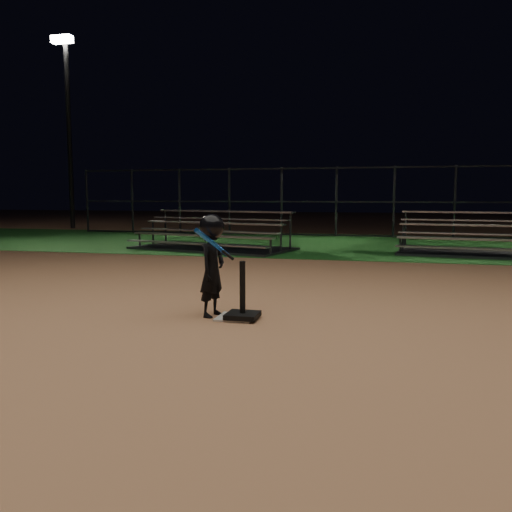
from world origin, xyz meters
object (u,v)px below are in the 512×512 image
(bleacher_left, at_px, (212,242))
(bleacher_right, at_px, (489,246))
(home_plate, at_px, (236,317))
(child_batter, at_px, (212,262))
(light_pole_left, at_px, (68,116))
(batting_tee, at_px, (243,308))

(bleacher_left, xyz_separation_m, bleacher_right, (7.13, 0.38, 0.00))
(home_plate, relative_size, child_batter, 0.36)
(home_plate, distance_m, bleacher_right, 9.03)
(home_plate, relative_size, light_pole_left, 0.05)
(batting_tee, height_order, bleacher_right, bleacher_right)
(child_batter, bearing_deg, home_plate, -84.91)
(batting_tee, xyz_separation_m, bleacher_right, (4.16, 8.01, 0.08))
(bleacher_left, distance_m, light_pole_left, 12.64)
(bleacher_left, bearing_deg, batting_tee, -54.64)
(home_plate, bearing_deg, batting_tee, -27.99)
(child_batter, height_order, bleacher_left, child_batter)
(child_batter, relative_size, bleacher_right, 0.28)
(child_batter, bearing_deg, bleacher_left, 32.31)
(child_batter, bearing_deg, bleacher_right, -16.46)
(child_batter, relative_size, bleacher_left, 0.27)
(child_batter, distance_m, bleacher_left, 7.97)
(bleacher_left, distance_m, bleacher_right, 7.14)
(home_plate, xyz_separation_m, child_batter, (-0.32, 0.05, 0.66))
(child_batter, xyz_separation_m, bleacher_left, (-2.55, 7.54, -0.45))
(batting_tee, relative_size, bleacher_left, 0.15)
(home_plate, xyz_separation_m, bleacher_right, (4.26, 7.96, 0.21))
(bleacher_left, xyz_separation_m, light_pole_left, (-9.13, 7.36, 4.73))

